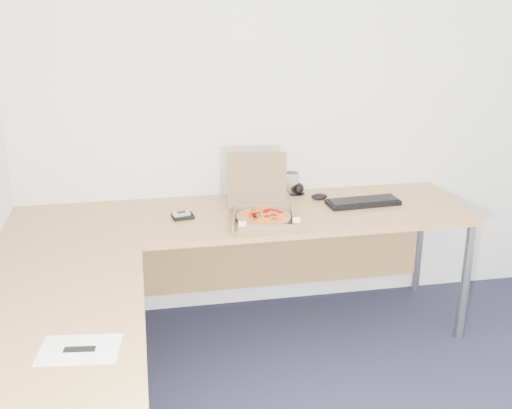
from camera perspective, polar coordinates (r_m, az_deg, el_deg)
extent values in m
cube|color=tan|center=(3.42, -1.19, -1.05)|extent=(2.50, 0.70, 0.03)
cube|color=tan|center=(2.42, -18.51, -11.43)|extent=(0.70, 1.50, 0.03)
cylinder|color=gray|center=(4.17, 14.63, -3.22)|extent=(0.05, 0.05, 0.70)
cube|color=olive|center=(3.30, 0.68, -1.53)|extent=(0.32, 0.32, 0.01)
cube|color=olive|center=(3.41, 0.10, 2.13)|extent=(0.32, 0.06, 0.32)
cylinder|color=tan|center=(3.29, 0.68, -1.27)|extent=(0.29, 0.29, 0.02)
cylinder|color=#BC1F05|center=(3.28, 0.69, -1.04)|extent=(0.25, 0.25, 0.00)
cylinder|color=silver|center=(3.71, 3.27, 1.91)|extent=(0.08, 0.08, 0.13)
cube|color=black|center=(3.60, 9.71, 0.20)|extent=(0.42, 0.17, 0.03)
ellipsoid|color=black|center=(3.65, 5.77, 0.72)|extent=(0.10, 0.08, 0.03)
cube|color=black|center=(3.37, -6.67, -1.06)|extent=(0.12, 0.11, 0.02)
cube|color=#B2B5BA|center=(3.36, -6.80, -0.84)|extent=(0.10, 0.06, 0.02)
cube|color=white|center=(2.29, -15.76, -12.57)|extent=(0.29, 0.23, 0.00)
ellipsoid|color=black|center=(3.73, 3.80, 1.52)|extent=(0.09, 0.09, 0.07)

